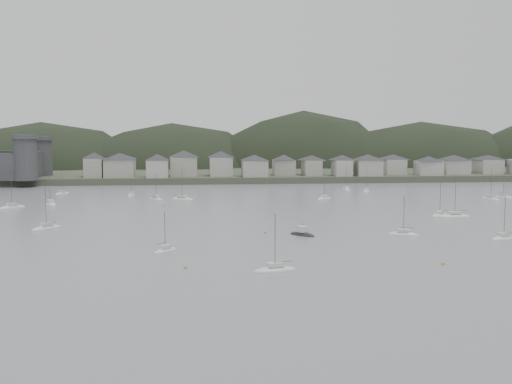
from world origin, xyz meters
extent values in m
plane|color=slate|center=(0.00, 0.00, 0.00)|extent=(900.00, 900.00, 0.00)
cube|color=#383D2D|center=(0.00, 295.00, 1.50)|extent=(900.00, 250.00, 3.00)
ellipsoid|color=black|center=(-110.87, 271.94, -10.14)|extent=(138.98, 92.48, 81.13)
ellipsoid|color=black|center=(-32.30, 272.87, -9.97)|extent=(132.08, 90.41, 79.74)
ellipsoid|color=black|center=(50.65, 272.93, -12.68)|extent=(133.88, 88.37, 101.41)
ellipsoid|color=black|center=(125.95, 267.91, -10.32)|extent=(165.81, 81.78, 82.55)
cylinder|color=#353538|center=(-92.00, 166.00, 12.00)|extent=(10.00, 10.00, 18.00)
cylinder|color=#353538|center=(-92.00, 194.00, 11.50)|extent=(10.00, 10.00, 17.00)
cube|color=#353538|center=(-92.00, 180.00, 9.00)|extent=(3.50, 30.00, 12.00)
cube|color=gray|center=(-65.00, 181.96, 7.29)|extent=(8.34, 12.91, 8.59)
pyramid|color=#2C2B31|center=(-65.00, 181.96, 13.09)|extent=(15.78, 15.78, 3.01)
cube|color=gray|center=(-53.32, 181.32, 7.18)|extent=(13.68, 13.35, 8.36)
pyramid|color=#2C2B31|center=(-53.32, 181.32, 12.82)|extent=(20.07, 20.07, 2.93)
cube|color=#ABA8A0|center=(-35.57, 176.02, 7.04)|extent=(9.78, 10.20, 8.08)
pyramid|color=#2C2B31|center=(-35.57, 176.02, 12.49)|extent=(14.83, 14.83, 2.83)
cube|color=gray|center=(-23.51, 185.65, 7.55)|extent=(12.59, 13.33, 9.09)
pyramid|color=#2C2B31|center=(-23.51, 185.65, 13.68)|extent=(19.24, 19.24, 3.18)
cube|color=#ABA8A0|center=(-5.75, 184.10, 7.43)|extent=(10.74, 12.17, 8.87)
pyramid|color=#2C2B31|center=(-5.75, 184.10, 13.42)|extent=(17.01, 17.01, 3.10)
cube|color=gray|center=(9.92, 177.53, 6.85)|extent=(11.63, 12.09, 7.69)
pyramid|color=#2C2B31|center=(9.92, 177.53, 12.04)|extent=(17.61, 17.61, 2.69)
cube|color=gray|center=(25.25, 186.19, 6.72)|extent=(10.37, 9.35, 7.44)
pyramid|color=#2C2B31|center=(25.25, 186.19, 11.74)|extent=(14.65, 14.65, 2.60)
cube|color=gray|center=(38.63, 183.79, 6.61)|extent=(8.24, 12.20, 7.22)
pyramid|color=#2C2B31|center=(38.63, 183.79, 11.48)|extent=(15.17, 15.17, 2.53)
cube|color=#ABA8A0|center=(52.50, 178.55, 6.73)|extent=(8.06, 10.91, 7.46)
pyramid|color=#2C2B31|center=(52.50, 178.55, 11.77)|extent=(14.08, 14.08, 2.61)
cube|color=gray|center=(64.81, 177.06, 6.83)|extent=(11.73, 11.78, 7.66)
pyramid|color=#2C2B31|center=(64.81, 177.06, 12.00)|extent=(17.46, 17.46, 2.68)
cube|color=#ABA8A0|center=(80.64, 186.91, 6.67)|extent=(10.19, 13.02, 7.33)
pyramid|color=#2C2B31|center=(80.64, 186.91, 11.62)|extent=(17.23, 17.23, 2.57)
cube|color=#ABA8A0|center=(95.55, 178.06, 6.44)|extent=(11.70, 9.81, 6.88)
pyramid|color=#2C2B31|center=(95.55, 178.06, 11.08)|extent=(15.97, 15.97, 2.41)
cube|color=#ABA8A0|center=(112.40, 186.91, 6.50)|extent=(12.83, 12.48, 7.00)
pyramid|color=#2C2B31|center=(112.40, 186.91, 11.22)|extent=(18.79, 18.79, 2.45)
cube|color=#ABA8A0|center=(130.73, 187.42, 6.48)|extent=(11.07, 13.50, 6.97)
pyramid|color=#2C2B31|center=(130.73, 187.42, 11.19)|extent=(18.25, 18.25, 2.44)
ellipsoid|color=silver|center=(51.14, 22.63, 0.05)|extent=(7.81, 4.85, 1.49)
cube|color=silver|center=(51.14, 22.63, 1.10)|extent=(3.02, 2.45, 0.70)
cylinder|color=#3F3F42|center=(51.14, 22.63, 4.86)|extent=(0.12, 0.12, 9.31)
cylinder|color=#3F3F42|center=(52.40, 22.16, 1.65)|extent=(3.17, 1.27, 0.10)
ellipsoid|color=silver|center=(-22.94, 109.67, 0.05)|extent=(9.07, 6.29, 1.74)
cube|color=silver|center=(-22.94, 109.67, 1.22)|extent=(3.58, 3.05, 0.70)
cylinder|color=#3F3F42|center=(-22.94, 109.67, 5.65)|extent=(0.12, 0.12, 10.90)
cylinder|color=#3F3F42|center=(-24.35, 109.00, 1.77)|extent=(3.58, 1.79, 0.10)
ellipsoid|color=silver|center=(87.11, 98.76, 0.05)|extent=(4.94, 9.20, 1.75)
cube|color=silver|center=(87.11, 98.76, 1.23)|extent=(2.65, 3.46, 0.70)
cylinder|color=#3F3F42|center=(87.11, 98.76, 5.68)|extent=(0.12, 0.12, 10.96)
cylinder|color=#3F3F42|center=(86.71, 97.23, 1.78)|extent=(1.10, 3.84, 0.10)
ellipsoid|color=silver|center=(-76.43, 91.23, 0.05)|extent=(8.40, 8.73, 1.84)
cube|color=silver|center=(-76.43, 91.23, 1.27)|extent=(3.67, 3.73, 0.70)
cylinder|color=#3F3F42|center=(-76.43, 91.23, 5.94)|extent=(0.12, 0.12, 11.48)
cylinder|color=#3F3F42|center=(-75.31, 90.02, 1.82)|extent=(2.88, 3.10, 0.10)
ellipsoid|color=silver|center=(52.04, 60.55, 0.05)|extent=(7.53, 6.64, 1.53)
cube|color=silver|center=(52.04, 60.55, 1.11)|extent=(3.15, 2.97, 0.70)
cylinder|color=#3F3F42|center=(52.04, 60.55, 4.98)|extent=(0.12, 0.12, 9.56)
cylinder|color=#3F3F42|center=(53.12, 59.70, 1.66)|extent=(2.77, 2.20, 0.10)
ellipsoid|color=silver|center=(-55.61, 48.09, 0.05)|extent=(7.77, 8.01, 1.69)
cube|color=silver|center=(-55.61, 48.09, 1.20)|extent=(3.39, 3.43, 0.70)
cylinder|color=#3F3F42|center=(-55.61, 48.09, 5.49)|extent=(0.12, 0.12, 10.58)
cylinder|color=#3F3F42|center=(-54.57, 46.98, 1.75)|extent=(2.68, 2.84, 0.10)
ellipsoid|color=silver|center=(30.33, 30.16, 0.05)|extent=(7.58, 5.09, 1.45)
cube|color=silver|center=(30.33, 30.16, 1.08)|extent=(2.97, 2.50, 0.70)
cylinder|color=#3F3F42|center=(30.33, 30.16, 4.74)|extent=(0.12, 0.12, 9.08)
cylinder|color=#3F3F42|center=(31.52, 30.69, 1.63)|extent=(3.02, 1.43, 0.10)
ellipsoid|color=silver|center=(-24.64, 16.31, 0.05)|extent=(5.70, 6.12, 1.27)
cube|color=silver|center=(-24.64, 16.31, 0.98)|extent=(2.51, 2.59, 0.70)
cylinder|color=#3F3F42|center=(-24.64, 16.31, 4.17)|extent=(0.12, 0.12, 7.94)
cylinder|color=#3F3F42|center=(-25.39, 17.17, 1.53)|extent=(1.95, 2.22, 0.10)
ellipsoid|color=silver|center=(50.90, 130.95, 0.05)|extent=(5.52, 7.48, 1.45)
cube|color=silver|center=(50.90, 130.95, 1.08)|extent=(2.62, 3.00, 0.70)
cylinder|color=#3F3F42|center=(50.90, 130.95, 4.74)|extent=(0.12, 0.12, 9.07)
cylinder|color=#3F3F42|center=(50.27, 132.10, 1.63)|extent=(1.65, 2.91, 0.10)
ellipsoid|color=silver|center=(-42.59, 126.44, 0.05)|extent=(3.51, 6.77, 1.29)
cube|color=silver|center=(-42.59, 126.44, 1.00)|extent=(1.91, 2.53, 0.70)
cylinder|color=#3F3F42|center=(-42.59, 126.44, 4.24)|extent=(0.12, 0.12, 8.09)
cylinder|color=#3F3F42|center=(-42.86, 127.57, 1.55)|extent=(0.77, 2.86, 0.10)
ellipsoid|color=silver|center=(-70.11, 135.18, 0.05)|extent=(5.76, 7.00, 1.39)
cube|color=silver|center=(-70.11, 135.18, 1.05)|extent=(2.64, 2.87, 0.70)
cylinder|color=#3F3F42|center=(-70.11, 135.18, 4.55)|extent=(0.12, 0.12, 8.69)
cylinder|color=#3F3F42|center=(-69.41, 134.15, 1.60)|extent=(1.85, 2.64, 0.10)
ellipsoid|color=silver|center=(94.82, 104.42, 0.05)|extent=(6.86, 7.27, 1.52)
cube|color=silver|center=(94.82, 104.42, 1.11)|extent=(3.01, 3.09, 0.70)
cylinder|color=#3F3F42|center=(94.82, 104.42, 4.94)|extent=(0.12, 0.12, 9.48)
cylinder|color=#3F3F42|center=(93.91, 103.40, 1.66)|extent=(2.35, 2.61, 0.10)
ellipsoid|color=silver|center=(-66.47, 99.39, 0.05)|extent=(6.99, 9.50, 1.84)
cube|color=silver|center=(-66.47, 99.39, 1.27)|extent=(3.32, 3.80, 0.70)
cylinder|color=#3F3F42|center=(-66.47, 99.39, 5.96)|extent=(0.12, 0.12, 11.52)
cylinder|color=#3F3F42|center=(-67.26, 97.93, 1.82)|extent=(2.07, 3.69, 0.10)
ellipsoid|color=silver|center=(-32.38, 110.78, 0.05)|extent=(6.44, 7.39, 1.49)
cube|color=silver|center=(-32.38, 110.78, 1.10)|extent=(2.89, 3.08, 0.70)
cylinder|color=#3F3F42|center=(-32.38, 110.78, 4.87)|extent=(0.12, 0.12, 9.34)
cylinder|color=#3F3F42|center=(-33.20, 109.71, 1.65)|extent=(2.12, 2.73, 0.10)
ellipsoid|color=silver|center=(-4.73, -3.15, 0.05)|extent=(8.29, 4.06, 1.59)
cube|color=silver|center=(-4.73, -3.15, 1.14)|extent=(3.07, 2.26, 0.70)
cylinder|color=#3F3F42|center=(-4.73, -3.15, 5.17)|extent=(0.12, 0.12, 9.94)
cylinder|color=#3F3F42|center=(-3.32, -3.43, 1.69)|extent=(3.53, 0.80, 0.10)
ellipsoid|color=silver|center=(28.08, 106.65, 0.05)|extent=(7.45, 7.11, 1.56)
cube|color=silver|center=(28.08, 106.65, 1.13)|extent=(3.18, 3.11, 0.70)
cylinder|color=#3F3F42|center=(28.08, 106.65, 5.08)|extent=(0.12, 0.12, 9.76)
cylinder|color=#3F3F42|center=(27.04, 107.60, 1.68)|extent=(2.66, 2.45, 0.10)
ellipsoid|color=silver|center=(44.65, 139.71, 0.05)|extent=(2.76, 8.11, 1.61)
cube|color=silver|center=(44.65, 139.71, 1.15)|extent=(1.84, 2.86, 0.70)
cylinder|color=#3F3F42|center=(44.65, 139.71, 5.23)|extent=(0.12, 0.12, 10.06)
cylinder|color=#3F3F42|center=(44.68, 141.16, 1.70)|extent=(0.18, 3.62, 0.10)
ellipsoid|color=silver|center=(55.14, 57.42, 0.05)|extent=(9.44, 3.11, 1.88)
cube|color=silver|center=(55.14, 57.42, 1.29)|extent=(3.32, 2.10, 0.70)
cylinder|color=#3F3F42|center=(55.14, 57.42, 6.08)|extent=(0.12, 0.12, 11.76)
cylinder|color=#3F3F42|center=(56.83, 57.40, 1.84)|extent=(4.24, 0.14, 0.10)
ellipsoid|color=black|center=(6.52, 32.27, 0.05)|extent=(6.54, 6.79, 1.53)
cube|color=silver|center=(6.52, 32.27, 1.46)|extent=(2.84, 2.85, 1.40)
cylinder|color=#3F3F42|center=(6.52, 32.27, 2.36)|extent=(0.10, 0.10, 1.20)
sphere|color=gold|center=(-28.55, 91.24, 0.15)|extent=(0.70, 0.70, 0.70)
sphere|color=gold|center=(26.73, -1.02, 0.15)|extent=(0.70, 0.70, 0.70)
sphere|color=gold|center=(-73.39, 120.64, 0.15)|extent=(0.70, 0.70, 0.70)
sphere|color=gold|center=(-20.34, 0.80, 0.15)|extent=(0.70, 0.70, 0.70)
sphere|color=gold|center=(-1.77, 36.11, 0.15)|extent=(0.70, 0.70, 0.70)
camera|label=1|loc=(-18.60, -105.27, 24.29)|focal=42.16mm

